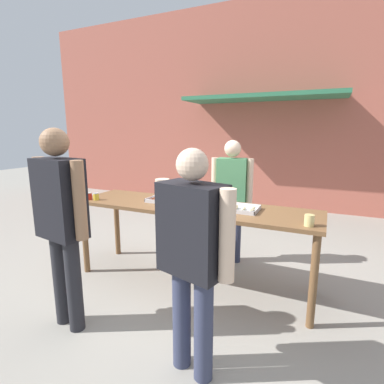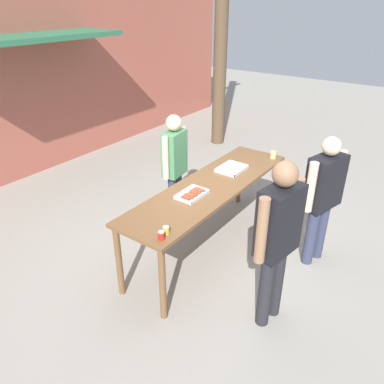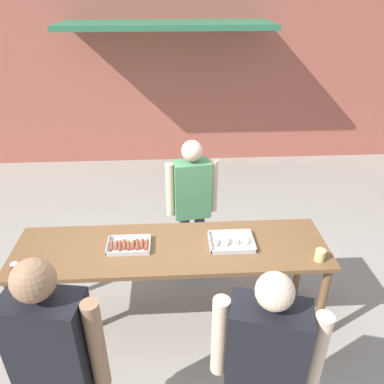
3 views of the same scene
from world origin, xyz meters
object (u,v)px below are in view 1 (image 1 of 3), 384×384
(food_tray_sausages, at_px, (164,200))
(person_customer_holding_hotdog, at_px, (61,214))
(food_tray_buns, at_px, (240,208))
(person_server_behind_table, at_px, (232,191))
(condiment_jar_ketchup, at_px, (96,196))
(person_customer_with_cup, at_px, (192,248))
(condiment_jar_mustard, at_px, (89,196))
(beer_cup, at_px, (309,220))

(food_tray_sausages, xyz_separation_m, person_customer_holding_hotdog, (-0.31, -1.19, 0.11))
(food_tray_buns, height_order, person_server_behind_table, person_server_behind_table)
(condiment_jar_ketchup, bearing_deg, food_tray_sausages, 18.10)
(person_customer_with_cup, bearing_deg, person_customer_holding_hotdog, 14.44)
(condiment_jar_ketchup, xyz_separation_m, person_customer_with_cup, (1.70, -0.96, -0.01))
(person_server_behind_table, xyz_separation_m, person_customer_holding_hotdog, (-0.90, -1.92, 0.07))
(condiment_jar_mustard, xyz_separation_m, condiment_jar_ketchup, (0.09, 0.02, 0.00))
(food_tray_buns, relative_size, condiment_jar_mustard, 4.62)
(food_tray_buns, relative_size, condiment_jar_ketchup, 4.62)
(food_tray_sausages, relative_size, person_customer_with_cup, 0.23)
(condiment_jar_ketchup, relative_size, person_server_behind_table, 0.05)
(food_tray_buns, distance_m, beer_cup, 0.74)
(person_customer_holding_hotdog, height_order, person_customer_with_cup, person_customer_holding_hotdog)
(person_customer_with_cup, bearing_deg, beer_cup, -110.21)
(condiment_jar_mustard, distance_m, condiment_jar_ketchup, 0.09)
(person_customer_holding_hotdog, bearing_deg, beer_cup, -144.73)
(beer_cup, bearing_deg, person_server_behind_table, 135.42)
(food_tray_sausages, height_order, person_customer_holding_hotdog, person_customer_holding_hotdog)
(food_tray_buns, height_order, beer_cup, beer_cup)
(condiment_jar_mustard, height_order, condiment_jar_ketchup, same)
(food_tray_sausages, relative_size, beer_cup, 3.66)
(person_server_behind_table, distance_m, person_customer_holding_hotdog, 2.12)
(person_customer_with_cup, bearing_deg, condiment_jar_ketchup, -14.04)
(beer_cup, bearing_deg, food_tray_buns, 159.04)
(person_customer_holding_hotdog, bearing_deg, person_customer_with_cup, -171.66)
(food_tray_buns, xyz_separation_m, condiment_jar_mustard, (-1.78, -0.28, 0.02))
(condiment_jar_ketchup, bearing_deg, beer_cup, -0.21)
(condiment_jar_mustard, bearing_deg, person_customer_holding_hotdog, -58.48)
(person_server_behind_table, distance_m, person_customer_with_cup, 1.97)
(food_tray_buns, bearing_deg, person_customer_with_cup, -89.35)
(food_tray_buns, xyz_separation_m, person_server_behind_table, (-0.31, 0.72, 0.03))
(food_tray_sausages, distance_m, condiment_jar_ketchup, 0.83)
(person_server_behind_table, bearing_deg, person_customer_holding_hotdog, -123.14)
(food_tray_buns, relative_size, person_customer_with_cup, 0.24)
(person_customer_with_cup, bearing_deg, person_server_behind_table, -65.10)
(food_tray_sausages, bearing_deg, person_server_behind_table, 50.99)
(condiment_jar_mustard, relative_size, person_customer_holding_hotdog, 0.05)
(condiment_jar_mustard, bearing_deg, person_customer_with_cup, -27.69)
(food_tray_sausages, bearing_deg, food_tray_buns, -0.04)
(beer_cup, distance_m, person_server_behind_table, 1.41)
(condiment_jar_mustard, height_order, beer_cup, beer_cup)
(food_tray_sausages, xyz_separation_m, person_server_behind_table, (0.59, 0.72, 0.03))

